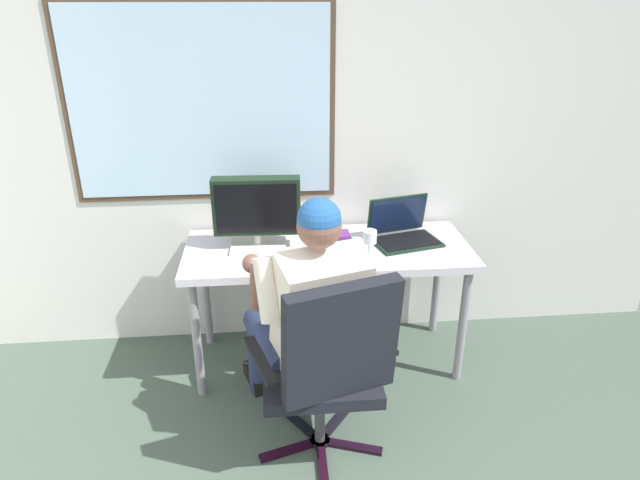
# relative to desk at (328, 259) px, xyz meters

# --- Properties ---
(wall_rear) EXTENTS (4.56, 0.08, 2.61)m
(wall_rear) POSITION_rel_desk_xyz_m (-0.12, 0.37, 0.65)
(wall_rear) COLOR silver
(wall_rear) RESTS_ON ground
(desk) EXTENTS (1.56, 0.62, 0.74)m
(desk) POSITION_rel_desk_xyz_m (0.00, 0.00, 0.00)
(desk) COLOR gray
(desk) RESTS_ON ground
(office_chair) EXTENTS (0.69, 0.61, 1.00)m
(office_chair) POSITION_rel_desk_xyz_m (-0.08, -0.78, -0.11)
(office_chair) COLOR black
(office_chair) RESTS_ON ground
(person_seated) EXTENTS (0.66, 0.89, 1.26)m
(person_seated) POSITION_rel_desk_xyz_m (-0.15, -0.52, -0.02)
(person_seated) COLOR navy
(person_seated) RESTS_ON ground
(crt_monitor) EXTENTS (0.47, 0.25, 0.39)m
(crt_monitor) POSITION_rel_desk_xyz_m (-0.38, 0.05, 0.29)
(crt_monitor) COLOR beige
(crt_monitor) RESTS_ON desk
(laptop) EXTENTS (0.41, 0.35, 0.24)m
(laptop) POSITION_rel_desk_xyz_m (0.43, 0.07, 0.13)
(laptop) COLOR black
(laptop) RESTS_ON desk
(wine_glass) EXTENTS (0.08, 0.08, 0.14)m
(wine_glass) POSITION_rel_desk_xyz_m (0.21, -0.12, 0.17)
(wine_glass) COLOR silver
(wine_glass) RESTS_ON desk
(book_stack) EXTENTS (0.19, 0.15, 0.06)m
(book_stack) POSITION_rel_desk_xyz_m (0.05, 0.04, 0.10)
(book_stack) COLOR #2D8C45
(book_stack) RESTS_ON desk
(coffee_mug) EXTENTS (0.09, 0.09, 0.08)m
(coffee_mug) POSITION_rel_desk_xyz_m (-0.08, -0.13, 0.11)
(coffee_mug) COLOR #9F2418
(coffee_mug) RESTS_ON desk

